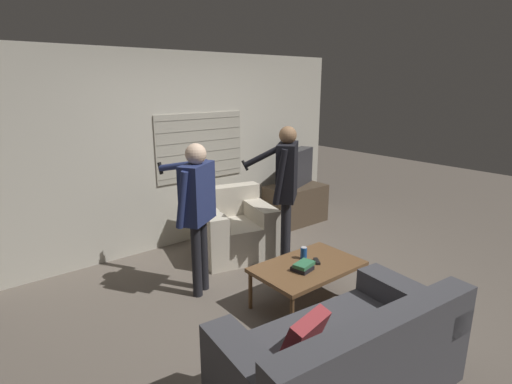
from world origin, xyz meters
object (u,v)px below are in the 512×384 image
object	(u,v)px
coffee_table	(308,268)
spare_remote	(317,261)
armchair_beige	(233,229)
book_stack	(303,266)
person_left_standing	(197,201)
couch_blue	(344,358)
tv	(296,168)
soda_can	(304,253)
person_right_standing	(286,181)

from	to	relation	value
coffee_table	spare_remote	distance (m)	0.12
armchair_beige	coffee_table	bearing A→B (deg)	97.93
book_stack	spare_remote	xyz separation A→B (m)	(0.23, 0.03, -0.02)
coffee_table	person_left_standing	world-z (taller)	person_left_standing
couch_blue	armchair_beige	size ratio (longest dim) A/B	1.67
tv	soda_can	distance (m)	2.37
spare_remote	person_right_standing	bearing A→B (deg)	103.57
armchair_beige	soda_can	bearing A→B (deg)	100.30
couch_blue	spare_remote	size ratio (longest dim) A/B	13.84
armchair_beige	person_left_standing	bearing A→B (deg)	48.26
couch_blue	person_left_standing	xyz separation A→B (m)	(-0.03, 1.89, 0.71)
armchair_beige	spare_remote	distance (m)	1.49
couch_blue	tv	bearing A→B (deg)	56.78
armchair_beige	book_stack	xyz separation A→B (m)	(-0.27, -1.52, 0.12)
couch_blue	tv	distance (m)	3.74
tv	spare_remote	xyz separation A→B (m)	(-1.53, -1.88, -0.44)
coffee_table	spare_remote	xyz separation A→B (m)	(0.11, -0.02, 0.05)
couch_blue	person_right_standing	distance (m)	2.19
coffee_table	person_right_standing	distance (m)	1.08
tv	armchair_beige	bearing A→B (deg)	-7.33
book_stack	spare_remote	size ratio (longest dim) A/B	1.74
person_left_standing	book_stack	world-z (taller)	person_left_standing
person_right_standing	tv	bearing A→B (deg)	1.22
couch_blue	soda_can	bearing A→B (deg)	62.33
armchair_beige	tv	world-z (taller)	tv
armchair_beige	person_right_standing	size ratio (longest dim) A/B	0.64
coffee_table	book_stack	size ratio (longest dim) A/B	4.66
armchair_beige	person_left_standing	world-z (taller)	person_left_standing
person_right_standing	soda_can	size ratio (longest dim) A/B	13.46
couch_blue	soda_can	distance (m)	1.38
soda_can	spare_remote	world-z (taller)	soda_can
couch_blue	book_stack	distance (m)	1.13
book_stack	person_right_standing	bearing A→B (deg)	57.96
book_stack	spare_remote	world-z (taller)	book_stack
tv	person_right_standing	size ratio (longest dim) A/B	0.51
coffee_table	soda_can	world-z (taller)	soda_can
person_right_standing	spare_remote	xyz separation A→B (m)	(-0.26, -0.75, -0.64)
person_left_standing	soda_can	distance (m)	1.20
armchair_beige	soda_can	distance (m)	1.35
soda_can	spare_remote	distance (m)	0.16
person_right_standing	spare_remote	world-z (taller)	person_right_standing
person_right_standing	soda_can	bearing A→B (deg)	-157.03
person_right_standing	person_left_standing	bearing A→B (deg)	132.29
tv	person_left_standing	distance (m)	2.55
coffee_table	person_right_standing	xyz separation A→B (m)	(0.38, 0.74, 0.69)
person_left_standing	spare_remote	xyz separation A→B (m)	(0.82, -0.90, -0.57)
armchair_beige	coffee_table	xyz separation A→B (m)	(-0.15, -1.47, 0.05)
armchair_beige	coffee_table	distance (m)	1.48
person_right_standing	armchair_beige	bearing A→B (deg)	66.71
soda_can	person_right_standing	bearing A→B (deg)	63.33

